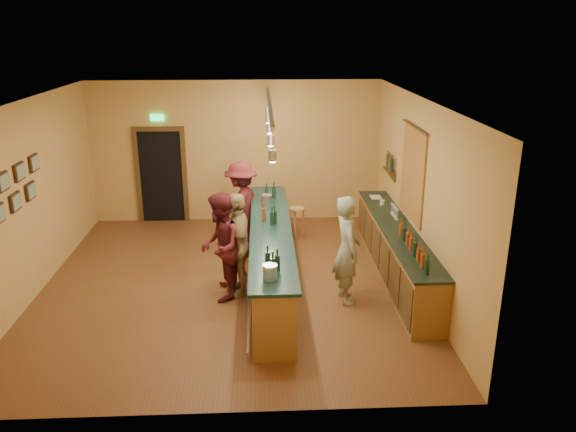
{
  "coord_description": "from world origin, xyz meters",
  "views": [
    {
      "loc": [
        0.57,
        -9.04,
        4.33
      ],
      "look_at": [
        1.03,
        0.2,
        1.18
      ],
      "focal_mm": 35.0,
      "sensor_mm": 36.0,
      "label": 1
    }
  ],
  "objects_px": {
    "customer_b": "(238,244)",
    "bartender": "(347,250)",
    "bar_stool": "(297,215)",
    "back_counter": "(396,251)",
    "customer_a": "(221,247)",
    "customer_c": "(242,206)",
    "tasting_bar": "(271,251)"
  },
  "relations": [
    {
      "from": "customer_c",
      "to": "bar_stool",
      "type": "relative_size",
      "value": 2.72
    },
    {
      "from": "bartender",
      "to": "customer_a",
      "type": "height_order",
      "value": "customer_a"
    },
    {
      "from": "customer_c",
      "to": "tasting_bar",
      "type": "bearing_deg",
      "value": 37.93
    },
    {
      "from": "customer_c",
      "to": "customer_b",
      "type": "bearing_deg",
      "value": 19.24
    },
    {
      "from": "back_counter",
      "to": "customer_a",
      "type": "distance_m",
      "value": 3.18
    },
    {
      "from": "bar_stool",
      "to": "customer_c",
      "type": "bearing_deg",
      "value": -153.23
    },
    {
      "from": "back_counter",
      "to": "customer_a",
      "type": "xyz_separation_m",
      "value": [
        -3.07,
        -0.68,
        0.42
      ]
    },
    {
      "from": "back_counter",
      "to": "tasting_bar",
      "type": "bearing_deg",
      "value": -175.4
    },
    {
      "from": "customer_b",
      "to": "bartender",
      "type": "bearing_deg",
      "value": 70.96
    },
    {
      "from": "bartender",
      "to": "customer_c",
      "type": "height_order",
      "value": "customer_c"
    },
    {
      "from": "tasting_bar",
      "to": "bartender",
      "type": "bearing_deg",
      "value": -30.62
    },
    {
      "from": "tasting_bar",
      "to": "customer_c",
      "type": "relative_size",
      "value": 2.81
    },
    {
      "from": "bartender",
      "to": "bar_stool",
      "type": "distance_m",
      "value": 3.01
    },
    {
      "from": "customer_a",
      "to": "tasting_bar",
      "type": "bearing_deg",
      "value": 122.51
    },
    {
      "from": "customer_a",
      "to": "customer_b",
      "type": "relative_size",
      "value": 1.02
    },
    {
      "from": "back_counter",
      "to": "tasting_bar",
      "type": "distance_m",
      "value": 2.26
    },
    {
      "from": "back_counter",
      "to": "bar_stool",
      "type": "distance_m",
      "value": 2.61
    },
    {
      "from": "customer_c",
      "to": "bar_stool",
      "type": "bearing_deg",
      "value": 136.0
    },
    {
      "from": "tasting_bar",
      "to": "bartender",
      "type": "xyz_separation_m",
      "value": [
        1.22,
        -0.72,
        0.3
      ]
    },
    {
      "from": "bartender",
      "to": "customer_b",
      "type": "distance_m",
      "value": 1.8
    },
    {
      "from": "bar_stool",
      "to": "back_counter",
      "type": "bearing_deg",
      "value": -50.8
    },
    {
      "from": "back_counter",
      "to": "customer_c",
      "type": "bearing_deg",
      "value": 152.79
    },
    {
      "from": "back_counter",
      "to": "bartender",
      "type": "relative_size",
      "value": 2.52
    },
    {
      "from": "back_counter",
      "to": "bar_stool",
      "type": "bearing_deg",
      "value": 129.2
    },
    {
      "from": "back_counter",
      "to": "bar_stool",
      "type": "relative_size",
      "value": 6.81
    },
    {
      "from": "bartender",
      "to": "customer_a",
      "type": "bearing_deg",
      "value": 76.65
    },
    {
      "from": "back_counter",
      "to": "customer_c",
      "type": "height_order",
      "value": "customer_c"
    },
    {
      "from": "customer_a",
      "to": "customer_c",
      "type": "bearing_deg",
      "value": 173.95
    },
    {
      "from": "customer_c",
      "to": "customer_a",
      "type": "bearing_deg",
      "value": 11.87
    },
    {
      "from": "tasting_bar",
      "to": "bartender",
      "type": "relative_size",
      "value": 2.83
    },
    {
      "from": "tasting_bar",
      "to": "customer_b",
      "type": "height_order",
      "value": "customer_b"
    },
    {
      "from": "bartender",
      "to": "customer_b",
      "type": "bearing_deg",
      "value": 71.62
    }
  ]
}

